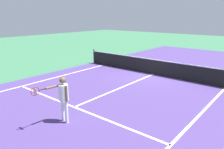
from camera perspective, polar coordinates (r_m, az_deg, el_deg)
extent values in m
plane|color=#38724C|center=(13.59, 10.83, 0.05)|extent=(60.00, 60.00, 0.00)
cube|color=#4C387A|center=(13.59, 10.83, 0.05)|extent=(10.62, 24.40, 0.00)
cube|color=white|center=(12.27, -21.02, -2.39)|extent=(0.10, 11.89, 0.01)
cube|color=white|center=(6.97, 16.90, -15.91)|extent=(0.10, 11.89, 0.01)
cube|color=white|center=(8.82, -10.00, -8.51)|extent=(8.22, 0.10, 0.01)
cube|color=white|center=(11.00, 2.72, -3.36)|extent=(0.10, 6.40, 0.01)
cylinder|color=#33383D|center=(16.44, -4.81, 4.86)|extent=(0.09, 0.09, 1.07)
cube|color=black|center=(13.48, 10.93, 1.91)|extent=(10.18, 0.02, 0.91)
cube|color=white|center=(13.38, 11.04, 3.91)|extent=(10.18, 0.03, 0.05)
cylinder|color=white|center=(7.51, -11.97, -9.75)|extent=(0.11, 0.11, 0.79)
cylinder|color=white|center=(7.68, -12.90, -9.22)|extent=(0.11, 0.11, 0.79)
cylinder|color=white|center=(7.34, -12.75, -4.69)|extent=(0.32, 0.32, 0.56)
sphere|color=brown|center=(7.20, -12.95, -1.49)|extent=(0.22, 0.22, 0.22)
cylinder|color=brown|center=(7.20, -12.01, -4.97)|extent=(0.08, 0.08, 0.54)
cylinder|color=brown|center=(7.27, -15.37, -3.15)|extent=(0.13, 0.55, 0.08)
cylinder|color=black|center=(7.10, -18.01, -3.81)|extent=(0.05, 0.22, 0.03)
torus|color=red|center=(7.00, -19.74, -4.24)|extent=(0.05, 0.28, 0.28)
cylinder|color=silver|center=(7.00, -19.74, -4.24)|extent=(0.25, 0.03, 0.25)
sphere|color=#CCE033|center=(14.41, -1.16, 1.34)|extent=(0.07, 0.07, 0.07)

